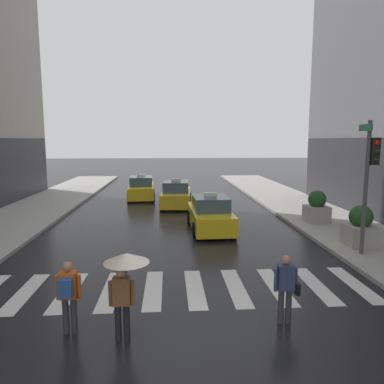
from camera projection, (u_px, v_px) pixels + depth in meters
The scene contains 11 objects.
ground_plane at pixel (177, 348), 7.43m from camera, with size 160.00×160.00×0.00m, color black.
crosswalk_markings at pixel (174, 289), 10.40m from camera, with size 11.30×2.80×0.01m.
traffic_light_pole at pixel (370, 169), 12.69m from camera, with size 0.44×0.84×4.80m.
taxi_lead at pixel (210, 215), 17.23m from camera, with size 2.04×4.59×1.80m.
taxi_second at pixel (176, 195), 23.47m from camera, with size 2.13×4.63×1.80m.
taxi_third at pixel (141, 189), 26.52m from camera, with size 2.11×4.62×1.80m.
pedestrian_with_umbrella at pixel (125, 273), 7.50m from camera, with size 0.96×0.96×1.94m.
pedestrian_with_backpack at pixel (68, 292), 7.85m from camera, with size 0.55×0.43×1.65m.
pedestrian_with_handbag at pixel (286, 285), 8.33m from camera, with size 0.60×0.24×1.65m.
planter_near_corner at pixel (360, 227), 14.12m from camera, with size 1.10×1.10×1.60m.
planter_mid_block at pixel (317, 207), 18.27m from camera, with size 1.10×1.10×1.60m.
Camera 1 is at (-0.13, -6.90, 4.26)m, focal length 33.65 mm.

